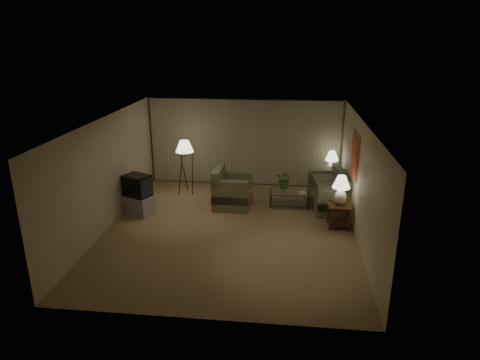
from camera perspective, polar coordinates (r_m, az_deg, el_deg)
name	(u,v)px	position (r m, az deg, el deg)	size (l,w,h in m)	color
ground	(230,229)	(10.57, -1.33, -6.60)	(7.00, 7.00, 0.00)	#917750
room_shell	(238,145)	(11.38, -0.27, 4.67)	(6.04, 7.02, 2.72)	beige
sofa	(328,193)	(12.05, 11.68, -1.66)	(1.97, 1.29, 0.79)	#6D6F4E
armchair	(232,191)	(11.77, -1.06, -1.54)	(1.07, 1.02, 0.87)	#6D6F4E
side_table_near	(339,211)	(10.81, 13.07, -4.10)	(0.56, 0.56, 0.60)	#361A0E
side_table_far	(330,180)	(13.09, 11.95, 0.06)	(0.54, 0.46, 0.60)	#361A0E
table_lamp_near	(341,188)	(10.59, 13.32, -1.01)	(0.43, 0.43, 0.74)	white
table_lamp_far	(332,160)	(12.92, 12.13, 2.57)	(0.40, 0.40, 0.69)	white
coffee_table	(290,196)	(11.94, 6.64, -2.18)	(1.19, 0.65, 0.41)	silver
tv_cabinet	(139,204)	(11.70, -13.35, -3.18)	(0.91, 0.77, 0.50)	#AAAAAC
crt_tv	(137,186)	(11.51, -13.55, -0.72)	(0.80, 0.71, 0.57)	black
floor_lamp	(185,166)	(12.72, -7.30, 1.84)	(0.53, 0.53, 1.62)	#361A0E
ottoman	(243,197)	(12.05, 0.37, -2.26)	(0.59, 0.59, 0.39)	#A76238
vase	(285,189)	(11.86, 5.96, -1.16)	(0.16, 0.16, 0.17)	silver
flowers	(285,177)	(11.75, 6.01, 0.37)	(0.45, 0.39, 0.50)	#417534
book	(299,193)	(11.80, 7.88, -1.73)	(0.18, 0.25, 0.02)	olive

